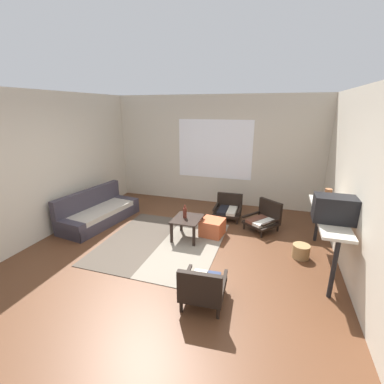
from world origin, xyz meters
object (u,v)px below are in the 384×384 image
(ottoman_orange, at_px, (212,227))
(glass_bottle, at_px, (185,212))
(armchair_by_window, at_px, (228,208))
(crt_television, at_px, (334,209))
(coffee_table, at_px, (187,222))
(clay_vase, at_px, (327,200))
(armchair_corner, at_px, (264,218))
(wicker_basket, at_px, (301,251))
(armchair_striped_foreground, at_px, (203,287))
(couch, at_px, (98,213))
(console_shelf, at_px, (328,219))

(ottoman_orange, height_order, glass_bottle, glass_bottle)
(armchair_by_window, height_order, crt_television, crt_television)
(armchair_by_window, bearing_deg, glass_bottle, -116.08)
(coffee_table, height_order, armchair_by_window, armchair_by_window)
(clay_vase, height_order, glass_bottle, clay_vase)
(ottoman_orange, relative_size, crt_television, 0.79)
(armchair_corner, relative_size, wicker_basket, 2.82)
(armchair_by_window, distance_m, crt_television, 2.61)
(armchair_by_window, distance_m, ottoman_orange, 1.00)
(wicker_basket, bearing_deg, coffee_table, 177.79)
(armchair_corner, relative_size, clay_vase, 2.55)
(ottoman_orange, bearing_deg, armchair_by_window, 82.58)
(coffee_table, bearing_deg, armchair_by_window, 66.16)
(armchair_striped_foreground, height_order, crt_television, crt_television)
(coffee_table, xyz_separation_m, crt_television, (2.32, -0.49, 0.72))
(couch, xyz_separation_m, coffee_table, (2.09, -0.12, 0.11))
(armchair_by_window, bearing_deg, console_shelf, -39.07)
(armchair_striped_foreground, xyz_separation_m, ottoman_orange, (-0.34, 1.93, -0.10))
(glass_bottle, bearing_deg, console_shelf, -4.72)
(crt_television, bearing_deg, wicker_basket, 125.89)
(armchair_corner, distance_m, ottoman_orange, 1.11)
(ottoman_orange, distance_m, console_shelf, 2.04)
(console_shelf, height_order, glass_bottle, console_shelf)
(console_shelf, distance_m, glass_bottle, 2.39)
(armchair_by_window, bearing_deg, coffee_table, -113.84)
(armchair_corner, height_order, wicker_basket, armchair_corner)
(armchair_by_window, bearing_deg, couch, -156.81)
(console_shelf, distance_m, clay_vase, 0.34)
(armchair_striped_foreground, bearing_deg, couch, 147.99)
(armchair_by_window, xyz_separation_m, armchair_corner, (0.81, -0.40, 0.02))
(coffee_table, xyz_separation_m, clay_vase, (2.32, 0.09, 0.66))
(console_shelf, distance_m, wicker_basket, 0.73)
(crt_television, height_order, clay_vase, crt_television)
(clay_vase, distance_m, glass_bottle, 2.42)
(armchair_by_window, bearing_deg, ottoman_orange, -97.42)
(armchair_striped_foreground, distance_m, ottoman_orange, 1.96)
(armchair_striped_foreground, relative_size, crt_television, 1.20)
(armchair_striped_foreground, relative_size, armchair_corner, 0.82)
(couch, bearing_deg, console_shelf, -3.92)
(armchair_striped_foreground, relative_size, console_shelf, 0.36)
(crt_television, distance_m, clay_vase, 0.58)
(armchair_corner, xyz_separation_m, wicker_basket, (0.66, -0.93, -0.14))
(clay_vase, bearing_deg, console_shelf, -90.00)
(armchair_corner, height_order, console_shelf, console_shelf)
(armchair_striped_foreground, bearing_deg, clay_vase, 48.37)
(console_shelf, xyz_separation_m, glass_bottle, (-2.37, 0.20, -0.26))
(armchair_striped_foreground, xyz_separation_m, glass_bottle, (-0.82, 1.68, 0.25))
(couch, bearing_deg, wicker_basket, -2.81)
(armchair_striped_foreground, bearing_deg, ottoman_orange, 100.01)
(couch, distance_m, glass_bottle, 2.06)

